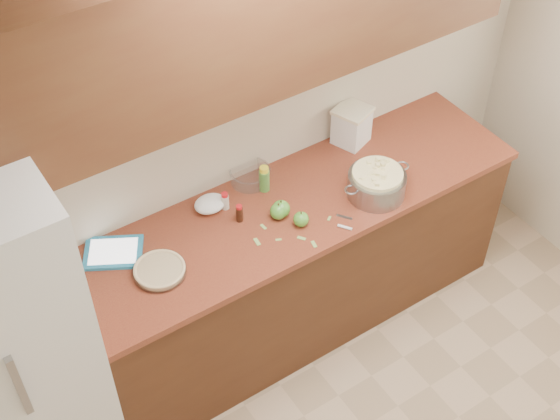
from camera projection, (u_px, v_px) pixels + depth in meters
room_shell at (511, 380)px, 2.72m from camera, size 3.60×3.60×3.60m
counter_run at (279, 271)px, 4.19m from camera, size 2.64×0.68×0.92m
upper_cabinets at (259, 12)px, 3.24m from camera, size 2.60×0.34×0.70m
fridge at (0, 350)px, 3.30m from camera, size 0.70×0.70×1.80m
pie at (160, 270)px, 3.56m from camera, size 0.25×0.25×0.04m
colander at (377, 183)px, 3.90m from camera, size 0.39×0.29×0.15m
flour_canister at (352, 125)px, 4.18m from camera, size 0.23×0.23×0.22m
tablet at (113, 252)px, 3.65m from camera, size 0.34×0.31×0.02m
paring_knife at (345, 225)px, 3.78m from camera, size 0.10×0.14×0.01m
lemon_bottle at (264, 179)px, 3.93m from camera, size 0.05×0.05×0.15m
cinnamon_shaker at (225, 201)px, 3.85m from camera, size 0.04×0.04×0.10m
vanilla_bottle at (239, 213)px, 3.79m from camera, size 0.03×0.03×0.10m
mixing_bowl at (250, 174)px, 3.99m from camera, size 0.21×0.21×0.08m
paper_towel at (210, 204)px, 3.85m from camera, size 0.19×0.16×0.07m
apple_left at (278, 211)px, 3.80m from camera, size 0.08×0.08×0.10m
apple_center at (281, 209)px, 3.81m from camera, size 0.09×0.09×0.10m
apple_front at (301, 219)px, 3.77m from camera, size 0.08×0.08×0.09m
peel_a at (257, 242)px, 3.71m from camera, size 0.03×0.05×0.00m
peel_b at (301, 238)px, 3.73m from camera, size 0.04×0.04×0.00m
peel_c at (263, 227)px, 3.78m from camera, size 0.02×0.04×0.00m
peel_d at (279, 240)px, 3.72m from camera, size 0.03×0.02×0.00m
peel_e at (329, 218)px, 3.83m from camera, size 0.03×0.03×0.00m
peel_f at (314, 244)px, 3.70m from camera, size 0.03×0.05×0.00m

